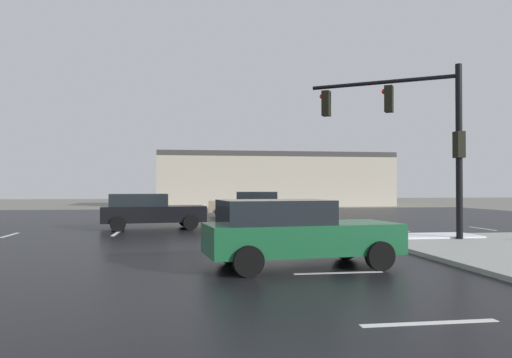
# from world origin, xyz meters

# --- Properties ---
(ground_plane) EXTENTS (120.00, 120.00, 0.00)m
(ground_plane) POSITION_xyz_m (0.00, 0.00, 0.00)
(ground_plane) COLOR slate
(road_asphalt) EXTENTS (44.00, 44.00, 0.02)m
(road_asphalt) POSITION_xyz_m (0.00, 0.00, 0.01)
(road_asphalt) COLOR black
(road_asphalt) RESTS_ON ground_plane
(snow_strip_curbside) EXTENTS (4.00, 1.60, 0.06)m
(snow_strip_curbside) POSITION_xyz_m (5.00, -4.00, 0.17)
(snow_strip_curbside) COLOR white
(snow_strip_curbside) RESTS_ON sidewalk_corner
(lane_markings) EXTENTS (36.15, 36.15, 0.01)m
(lane_markings) POSITION_xyz_m (1.20, -1.38, 0.02)
(lane_markings) COLOR silver
(lane_markings) RESTS_ON road_asphalt
(traffic_signal_mast) EXTENTS (4.52, 3.06, 5.95)m
(traffic_signal_mast) POSITION_xyz_m (4.73, -4.12, 4.12)
(traffic_signal_mast) COLOR black
(traffic_signal_mast) RESTS_ON sidewalk_corner
(strip_building_background) EXTENTS (22.92, 8.00, 5.27)m
(strip_building_background) POSITION_xyz_m (5.82, 28.75, 2.63)
(strip_building_background) COLOR #BCB29E
(strip_building_background) RESTS_ON ground_plane
(sedan_black) EXTENTS (4.68, 2.45, 1.58)m
(sedan_black) POSITION_xyz_m (-4.80, 1.95, 0.85)
(sedan_black) COLOR black
(sedan_black) RESTS_ON road_asphalt
(sedan_green) EXTENTS (4.68, 2.43, 1.58)m
(sedan_green) POSITION_xyz_m (-0.77, -9.13, 0.85)
(sedan_green) COLOR #195933
(sedan_green) RESTS_ON road_asphalt
(sedan_tan) EXTENTS (4.68, 2.44, 1.58)m
(sedan_tan) POSITION_xyz_m (0.72, 9.86, 0.85)
(sedan_tan) COLOR tan
(sedan_tan) RESTS_ON road_asphalt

